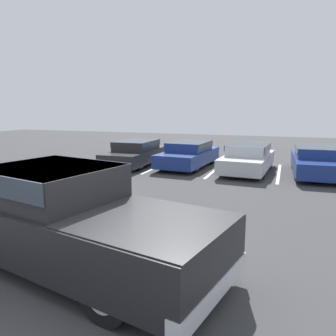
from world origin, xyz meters
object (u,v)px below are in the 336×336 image
(parked_sedan_b, at_px, (189,153))
(parked_sedan_c, at_px, (248,157))
(pickup_truck, at_px, (65,217))
(parked_sedan_a, at_px, (136,152))
(parked_sedan_d, at_px, (317,160))

(parked_sedan_b, height_order, parked_sedan_c, parked_sedan_c)
(pickup_truck, height_order, parked_sedan_c, pickup_truck)
(pickup_truck, xyz_separation_m, parked_sedan_a, (-3.36, 9.95, -0.24))
(pickup_truck, height_order, parked_sedan_d, pickup_truck)
(parked_sedan_b, distance_m, parked_sedan_d, 5.60)
(parked_sedan_b, distance_m, parked_sedan_c, 2.82)
(parked_sedan_b, height_order, parked_sedan_d, parked_sedan_b)
(parked_sedan_a, distance_m, parked_sedan_d, 8.22)
(parked_sedan_a, bearing_deg, pickup_truck, 17.51)
(parked_sedan_d, bearing_deg, parked_sedan_a, -89.78)
(parked_sedan_b, xyz_separation_m, parked_sedan_d, (5.60, -0.05, -0.00))
(parked_sedan_c, relative_size, parked_sedan_d, 0.93)
(pickup_truck, xyz_separation_m, parked_sedan_d, (4.85, 10.24, -0.24))
(parked_sedan_c, distance_m, parked_sedan_d, 2.81)
(parked_sedan_a, height_order, parked_sedan_b, same)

